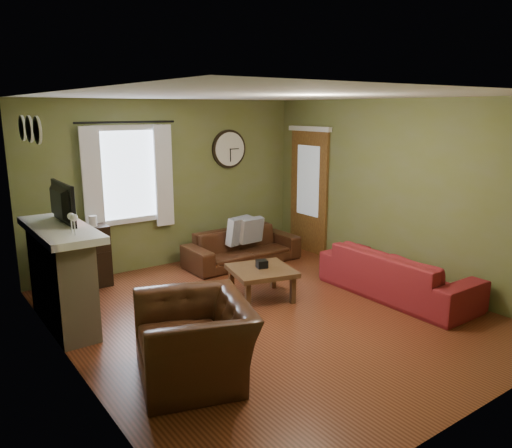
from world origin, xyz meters
TOP-DOWN VIEW (x-y plane):
  - floor at (0.00, 0.00)m, footprint 4.60×5.20m
  - ceiling at (0.00, 0.00)m, footprint 4.60×5.20m
  - wall_left at (-2.30, 0.00)m, footprint 0.00×5.20m
  - wall_right at (2.30, 0.00)m, footprint 0.00×5.20m
  - wall_back at (0.00, 2.60)m, footprint 4.60×0.00m
  - wall_front at (0.00, -2.60)m, footprint 4.60×0.00m
  - fireplace at (-2.10, 1.15)m, footprint 0.40×1.40m
  - firebox at (-1.91, 1.15)m, footprint 0.04×0.60m
  - mantel at (-2.07, 1.15)m, footprint 0.58×1.60m
  - tv at (-2.05, 1.30)m, footprint 0.08×0.60m
  - tv_screen at (-1.97, 1.30)m, footprint 0.02×0.62m
  - medallion_left at (-2.28, 0.80)m, footprint 0.28×0.28m
  - medallion_mid at (-2.28, 1.15)m, footprint 0.28×0.28m
  - medallion_right at (-2.28, 1.50)m, footprint 0.28×0.28m
  - window_pane at (-0.70, 2.58)m, footprint 1.00×0.02m
  - curtain_rod at (-0.70, 2.48)m, footprint 0.03×0.03m
  - curtain_left at (-1.25, 2.48)m, footprint 0.28×0.04m
  - curtain_right at (-0.15, 2.48)m, footprint 0.28×0.04m
  - wall_clock at (1.10, 2.55)m, footprint 0.64×0.06m
  - door at (2.27, 1.85)m, footprint 0.05×0.90m
  - bookshelf at (-1.54, 2.25)m, footprint 0.73×0.31m
  - book at (-1.62, 2.26)m, footprint 0.24×0.28m
  - sofa_brown at (0.91, 1.90)m, footprint 1.89×0.74m
  - pillow_left at (0.87, 1.93)m, footprint 0.46×0.23m
  - pillow_right at (1.04, 1.84)m, footprint 0.41×0.14m
  - sofa_red at (1.78, -0.50)m, footprint 0.84×2.14m
  - armchair at (-1.43, -0.75)m, footprint 1.30×1.39m
  - coffee_table at (0.25, 0.49)m, footprint 0.94×0.94m
  - tissue_box at (0.28, 0.51)m, footprint 0.17×0.17m
  - wine_glass_a at (-2.05, 0.61)m, footprint 0.08×0.08m
  - wine_glass_b at (-2.05, 0.73)m, footprint 0.08×0.08m

SIDE VIEW (x-z plane):
  - floor at x=0.00m, z-range 0.00..0.00m
  - coffee_table at x=0.25m, z-range 0.00..0.41m
  - sofa_brown at x=0.91m, z-range 0.00..0.55m
  - firebox at x=-1.91m, z-range 0.02..0.57m
  - sofa_red at x=1.78m, z-range 0.00..0.63m
  - armchair at x=-1.43m, z-range 0.00..0.74m
  - tissue_box at x=0.28m, z-range 0.35..0.45m
  - bookshelf at x=-1.54m, z-range 0.00..0.87m
  - fireplace at x=-2.10m, z-range 0.00..1.10m
  - pillow_left at x=0.87m, z-range 0.33..0.77m
  - pillow_right at x=1.04m, z-range 0.35..0.75m
  - book at x=-1.62m, z-range 0.95..0.97m
  - door at x=2.27m, z-range 0.00..2.10m
  - mantel at x=-2.07m, z-range 1.10..1.18m
  - wine_glass_b at x=-2.05m, z-range 1.18..1.39m
  - wine_glass_a at x=-2.05m, z-range 1.18..1.40m
  - wall_left at x=-2.30m, z-range 0.00..2.60m
  - wall_right at x=2.30m, z-range 0.00..2.60m
  - wall_back at x=0.00m, z-range 0.00..2.60m
  - wall_front at x=0.00m, z-range 0.00..2.60m
  - tv at x=-2.05m, z-range 1.18..1.53m
  - tv_screen at x=-1.97m, z-range 1.23..1.59m
  - curtain_left at x=-1.25m, z-range 0.67..2.23m
  - curtain_right at x=-0.15m, z-range 0.67..2.23m
  - window_pane at x=-0.70m, z-range 0.85..2.15m
  - wall_clock at x=1.10m, z-range 1.48..2.12m
  - medallion_left at x=-2.28m, z-range 2.24..2.26m
  - medallion_mid at x=-2.28m, z-range 2.24..2.26m
  - medallion_right at x=-2.28m, z-range 2.24..2.26m
  - curtain_rod at x=-0.70m, z-range 1.52..3.02m
  - ceiling at x=0.00m, z-range 2.60..2.60m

